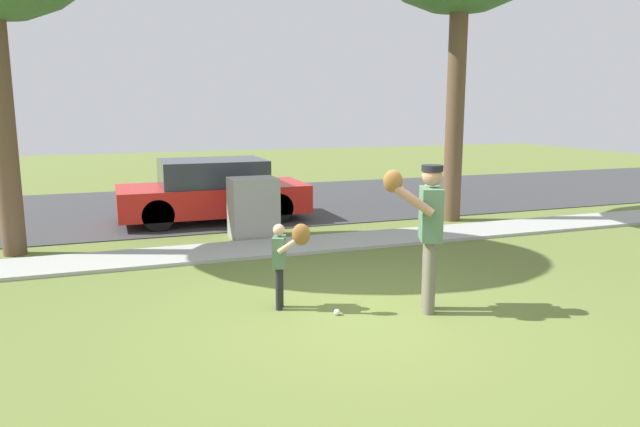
# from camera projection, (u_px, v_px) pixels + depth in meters

# --- Properties ---
(ground_plane) EXTENTS (48.00, 48.00, 0.00)m
(ground_plane) POSITION_uv_depth(u_px,v_px,m) (286.00, 249.00, 10.27)
(ground_plane) COLOR olive
(sidewalk_strip) EXTENTS (36.00, 1.20, 0.06)m
(sidewalk_strip) POSITION_uv_depth(u_px,v_px,m) (284.00, 246.00, 10.35)
(sidewalk_strip) COLOR #A3A39E
(sidewalk_strip) RESTS_ON ground
(road_surface) EXTENTS (36.00, 6.80, 0.02)m
(road_surface) POSITION_uv_depth(u_px,v_px,m) (229.00, 204.00, 14.98)
(road_surface) COLOR #38383A
(road_surface) RESTS_ON ground
(person_adult) EXTENTS (0.87, 0.59, 1.79)m
(person_adult) POSITION_uv_depth(u_px,v_px,m) (427.00, 222.00, 6.95)
(person_adult) COLOR #6B6656
(person_adult) RESTS_ON ground
(person_child) EXTENTS (0.44, 0.54, 1.11)m
(person_child) POSITION_uv_depth(u_px,v_px,m) (285.00, 253.00, 7.09)
(person_child) COLOR black
(person_child) RESTS_ON ground
(baseball) EXTENTS (0.07, 0.07, 0.07)m
(baseball) POSITION_uv_depth(u_px,v_px,m) (337.00, 312.00, 7.02)
(baseball) COLOR white
(baseball) RESTS_ON ground
(utility_cabinet) EXTENTS (0.87, 0.72, 1.15)m
(utility_cabinet) POSITION_uv_depth(u_px,v_px,m) (253.00, 208.00, 11.09)
(utility_cabinet) COLOR gray
(utility_cabinet) RESTS_ON ground
(parked_hatchback_red) EXTENTS (4.00, 1.75, 1.33)m
(parked_hatchback_red) POSITION_uv_depth(u_px,v_px,m) (213.00, 191.00, 12.74)
(parked_hatchback_red) COLOR red
(parked_hatchback_red) RESTS_ON road_surface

